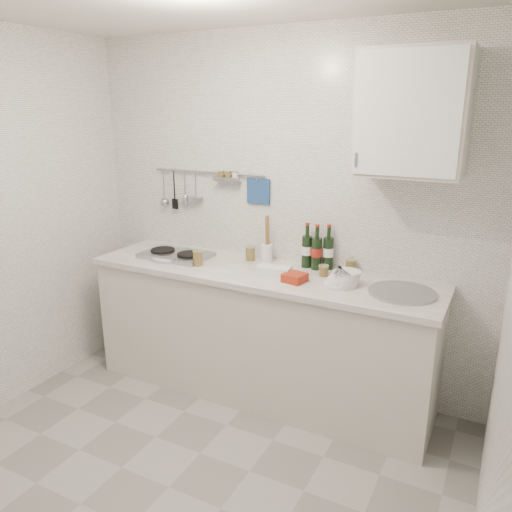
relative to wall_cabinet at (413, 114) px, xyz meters
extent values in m
plane|color=slate|center=(-0.90, -1.22, -1.95)|extent=(3.00, 3.00, 0.00)
cube|color=silver|center=(-0.90, 0.18, -0.70)|extent=(3.00, 0.02, 2.50)
cube|color=silver|center=(0.60, -1.22, -0.70)|extent=(0.02, 2.80, 2.50)
cube|color=beige|center=(-0.90, -0.12, -1.51)|extent=(2.40, 0.60, 0.88)
cube|color=white|center=(-0.90, -0.12, -1.05)|extent=(2.44, 0.64, 0.04)
cube|color=black|center=(-0.90, -0.10, -1.90)|extent=(2.34, 0.52, 0.10)
cube|color=#93969B|center=(-1.60, -0.12, -1.01)|extent=(0.50, 0.32, 0.03)
cylinder|color=black|center=(-1.72, -0.12, -0.99)|extent=(0.18, 0.18, 0.01)
cylinder|color=black|center=(-1.48, -0.12, -0.99)|extent=(0.18, 0.18, 0.01)
cylinder|color=#93969B|center=(0.05, -0.12, -1.02)|extent=(0.40, 0.40, 0.02)
cylinder|color=#93969B|center=(0.05, -0.12, -1.08)|extent=(0.34, 0.34, 0.10)
cylinder|color=#93969B|center=(-1.47, 0.15, -0.43)|extent=(0.95, 0.02, 0.02)
cube|color=navy|center=(-1.06, 0.17, -0.54)|extent=(0.18, 0.02, 0.18)
cube|color=beige|center=(0.00, 0.01, 0.00)|extent=(0.60, 0.35, 0.70)
cube|color=white|center=(0.00, -0.18, 0.00)|extent=(0.56, 0.01, 0.66)
cylinder|color=#93969B|center=(-0.26, -0.19, -0.25)|extent=(0.01, 0.01, 0.08)
cylinder|color=#435599|center=(-1.62, -0.14, -1.02)|extent=(0.33, 0.33, 0.01)
cylinder|color=#435599|center=(-1.61, -0.14, -1.01)|extent=(0.33, 0.33, 0.01)
cylinder|color=white|center=(-0.32, -0.15, -1.02)|extent=(0.21, 0.21, 0.01)
cylinder|color=white|center=(-0.32, -0.15, -1.01)|extent=(0.21, 0.21, 0.01)
cylinder|color=white|center=(-0.31, -0.14, -1.00)|extent=(0.20, 0.20, 0.01)
cylinder|color=white|center=(-0.31, -0.14, -0.99)|extent=(0.19, 0.19, 0.01)
cylinder|color=white|center=(-0.30, -0.14, -0.98)|extent=(0.19, 0.19, 0.01)
cylinder|color=white|center=(-0.30, -0.13, -0.97)|extent=(0.18, 0.18, 0.01)
cylinder|color=white|center=(-0.29, -0.13, -0.95)|extent=(0.18, 0.18, 0.01)
cylinder|color=white|center=(-0.29, -0.13, -0.94)|extent=(0.17, 0.17, 0.01)
cube|color=white|center=(-0.77, -0.18, -1.00)|extent=(0.23, 0.14, 0.06)
cube|color=#A62712|center=(-0.60, -0.22, -1.00)|extent=(0.15, 0.15, 0.05)
cylinder|color=white|center=(-0.95, 0.09, -0.97)|extent=(0.08, 0.08, 0.13)
cylinder|color=olive|center=(-0.94, 0.09, -0.81)|extent=(0.03, 0.06, 0.25)
cylinder|color=olive|center=(-0.96, 0.10, -0.82)|extent=(0.04, 0.05, 0.23)
cylinder|color=brown|center=(-1.07, 0.06, -0.98)|extent=(0.07, 0.07, 0.09)
cylinder|color=tan|center=(-1.07, 0.06, -0.93)|extent=(0.07, 0.07, 0.01)
cylinder|color=brown|center=(-0.34, 0.13, -0.99)|extent=(0.06, 0.06, 0.08)
cylinder|color=tan|center=(-0.34, 0.13, -0.94)|extent=(0.07, 0.07, 0.01)
cylinder|color=brown|center=(-0.48, -0.02, -1.00)|extent=(0.06, 0.06, 0.06)
cylinder|color=tan|center=(-0.48, -0.02, -0.96)|extent=(0.07, 0.07, 0.01)
cylinder|color=brown|center=(-1.34, -0.21, -0.98)|extent=(0.07, 0.07, 0.10)
cylinder|color=tan|center=(-1.34, -0.21, -0.92)|extent=(0.07, 0.07, 0.01)
camera|label=1|loc=(0.55, -2.99, 0.03)|focal=35.00mm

